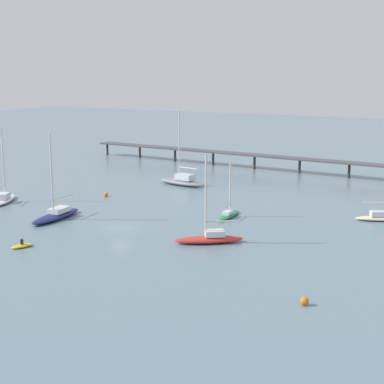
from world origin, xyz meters
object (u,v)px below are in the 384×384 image
Objects in this scene: sailboat_cream at (381,216)px; sailboat_white at (4,198)px; sailboat_navy at (56,214)px; sailboat_green at (229,213)px; sailboat_gray at (182,180)px; mooring_buoy_inner at (305,301)px; pier at (366,160)px; dinghy_yellow at (22,245)px; mooring_buoy_mid at (106,194)px; sailboat_red at (210,237)px.

sailboat_white is (-51.38, -17.40, 0.03)m from sailboat_cream.
sailboat_white is at bearing 165.30° from sailboat_navy.
sailboat_gray is at bearing 136.89° from sailboat_green.
mooring_buoy_inner is (38.67, -11.38, -0.28)m from sailboat_navy.
sailboat_navy is at bearing -150.63° from sailboat_cream.
mooring_buoy_inner is (36.70, -40.11, -0.47)m from sailboat_gray.
sailboat_green is at bearing -102.58° from pier.
sailboat_navy is at bearing -14.70° from sailboat_white.
dinghy_yellow is (5.90, -11.63, -0.43)m from sailboat_navy.
mooring_buoy_inner is at bearing -16.40° from sailboat_navy.
sailboat_gray reaches higher than sailboat_green.
sailboat_green is at bearing -154.62° from sailboat_cream.
mooring_buoy_inner reaches higher than mooring_buoy_mid.
pier is at bearing 40.02° from sailboat_gray.
pier is 39.00m from sailboat_green.
mooring_buoy_mid is at bearing 148.35° from mooring_buoy_inner.
sailboat_green is 34.43m from sailboat_white.
mooring_buoy_mid is at bearing 109.45° from dinghy_yellow.
sailboat_gray reaches higher than dinghy_yellow.
mooring_buoy_mid is at bearing 102.91° from sailboat_navy.
mooring_buoy_mid is at bearing -170.86° from sailboat_cream.
pier is 33.04× the size of dinghy_yellow.
sailboat_white is 4.12× the size of dinghy_yellow.
sailboat_green reaches higher than mooring_buoy_inner.
sailboat_cream reaches higher than mooring_buoy_inner.
sailboat_gray is 40.56m from dinghy_yellow.
mooring_buoy_mid is at bearing -110.41° from sailboat_gray.
mooring_buoy_inner is at bearing 0.44° from dinghy_yellow.
sailboat_gray is 54.38m from mooring_buoy_inner.
sailboat_gray reaches higher than mooring_buoy_inner.
sailboat_navy is 1.02× the size of sailboat_white.
sailboat_cream is at bearing 18.71° from sailboat_white.
dinghy_yellow is (-13.43, -24.11, -0.30)m from sailboat_green.
sailboat_gray is at bearing 86.08° from sailboat_navy.
sailboat_navy is 23.02m from sailboat_red.
sailboat_red is at bearing -4.79° from sailboat_white.
pier is 8.02× the size of sailboat_white.
mooring_buoy_inner is at bearing -80.02° from pier.
mooring_buoy_mid is at bearing 45.59° from sailboat_white.
sailboat_cream is 3.96× the size of dinghy_yellow.
sailboat_gray is (1.97, 28.73, 0.19)m from sailboat_navy.
pier is at bearing 84.53° from sailboat_red.
sailboat_cream reaches higher than sailboat_red.
dinghy_yellow is at bearing -144.53° from sailboat_red.
dinghy_yellow is (19.86, -15.29, -0.45)m from sailboat_white.
sailboat_navy is at bearing -118.87° from pier.
sailboat_gray is (15.92, 25.07, 0.16)m from sailboat_white.
sailboat_cream is at bearing 9.14° from mooring_buoy_mid.
sailboat_gray reaches higher than pier.
sailboat_white is at bearing 164.05° from mooring_buoy_inner.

